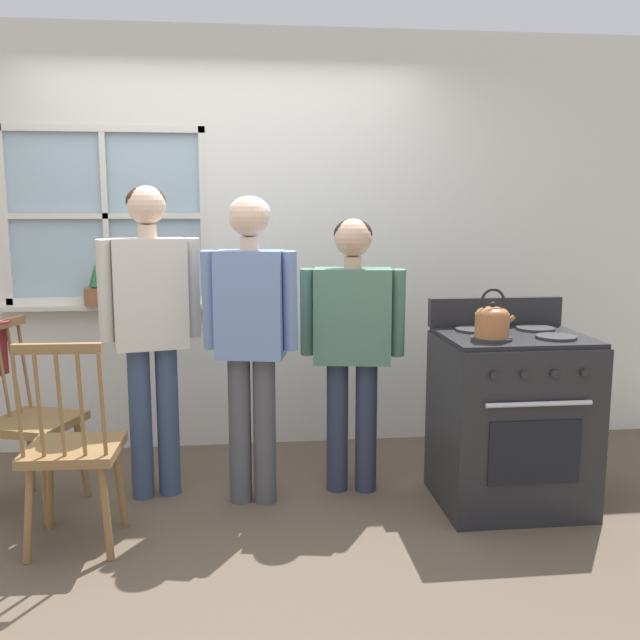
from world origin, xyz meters
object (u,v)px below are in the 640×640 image
at_px(person_elderly_left, 150,312).
at_px(kettle, 492,320).
at_px(stove, 510,418).
at_px(person_adult_right, 352,328).
at_px(chair_by_window, 31,423).
at_px(person_teen_center, 251,321).
at_px(potted_plant, 96,291).
at_px(chair_center_cluster, 73,452).

height_order(person_elderly_left, kettle, person_elderly_left).
bearing_deg(stove, person_adult_right, 161.45).
xyz_separation_m(chair_by_window, person_teen_center, (1.16, -0.06, 0.53)).
bearing_deg(kettle, potted_plant, 150.71).
bearing_deg(person_adult_right, person_teen_center, -160.12).
xyz_separation_m(person_teen_center, stove, (1.37, -0.17, -0.52)).
bearing_deg(potted_plant, chair_center_cluster, -85.05).
height_order(person_elderly_left, stove, person_elderly_left).
height_order(person_teen_center, potted_plant, person_teen_center).
xyz_separation_m(chair_by_window, kettle, (2.35, -0.36, 0.56)).
bearing_deg(chair_center_cluster, chair_by_window, -54.48).
bearing_deg(chair_by_window, person_adult_right, -68.71).
bearing_deg(person_adult_right, kettle, -22.33).
xyz_separation_m(chair_by_window, person_elderly_left, (0.63, 0.09, 0.56)).
height_order(chair_center_cluster, person_elderly_left, person_elderly_left).
distance_m(person_elderly_left, kettle, 1.79).
height_order(chair_by_window, person_adult_right, person_adult_right).
bearing_deg(person_elderly_left, stove, -22.74).
height_order(stove, kettle, kettle).
bearing_deg(chair_by_window, person_teen_center, -72.93).
height_order(person_teen_center, stove, person_teen_center).
bearing_deg(person_teen_center, potted_plant, 148.48).
distance_m(chair_center_cluster, kettle, 2.11).
height_order(chair_center_cluster, potted_plant, potted_plant).
bearing_deg(chair_center_cluster, person_elderly_left, -115.84).
distance_m(chair_by_window, person_teen_center, 1.27).
height_order(chair_center_cluster, person_teen_center, person_teen_center).
distance_m(chair_by_window, person_elderly_left, 0.85).
relative_size(chair_by_window, person_teen_center, 0.61).
bearing_deg(chair_by_window, person_elderly_left, -61.88).
relative_size(person_teen_center, kettle, 6.64).
bearing_deg(person_elderly_left, person_adult_right, -15.71).
distance_m(chair_center_cluster, potted_plant, 1.46).
bearing_deg(person_adult_right, chair_center_cluster, -149.47).
relative_size(person_adult_right, potted_plant, 4.34).
distance_m(person_teen_center, stove, 1.47).
bearing_deg(potted_plant, person_adult_right, -28.01).
bearing_deg(potted_plant, kettle, -29.29).
bearing_deg(person_teen_center, person_adult_right, 21.95).
xyz_separation_m(chair_center_cluster, person_adult_right, (1.39, 0.53, 0.46)).
xyz_separation_m(chair_by_window, stove, (2.52, -0.23, 0.01)).
relative_size(kettle, potted_plant, 0.70).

